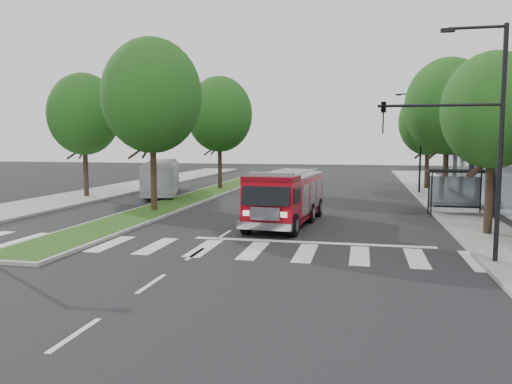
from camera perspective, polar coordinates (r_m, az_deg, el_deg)
ground at (r=22.62m, az=-3.63°, el=-4.87°), size 140.00×140.00×0.00m
sidewalk_right at (r=32.32m, az=23.51°, el=-1.99°), size 5.00×80.00×0.15m
sidewalk_left at (r=37.74m, az=-20.99°, el=-0.84°), size 5.00×80.00×0.15m
median at (r=41.40m, az=-4.90°, el=0.09°), size 3.00×50.00×0.15m
bus_shelter at (r=30.07m, az=21.93°, el=1.29°), size 3.20×1.60×2.61m
tree_right_near at (r=24.07m, az=25.47°, el=8.39°), size 4.40×4.40×8.05m
tree_right_mid at (r=35.89m, az=21.08°, el=9.10°), size 5.60×5.60×9.72m
tree_right_far at (r=45.76m, az=19.09°, el=7.56°), size 5.00×5.00×8.73m
tree_median_near at (r=30.04m, az=-11.81°, el=10.70°), size 5.80×5.80×10.16m
tree_median_far at (r=43.17m, az=-4.19°, el=8.85°), size 5.60×5.60×9.72m
tree_left_mid at (r=38.99m, az=-19.08°, el=8.39°), size 5.20×5.20×9.16m
streetlight_right_near at (r=18.26m, az=23.55°, el=6.83°), size 4.08×0.22×8.00m
streetlight_right_far at (r=41.62m, az=18.11°, el=5.92°), size 2.11×0.20×8.00m
fire_engine at (r=25.16m, az=3.48°, el=-0.69°), size 3.15×8.28×2.81m
city_bus at (r=39.69m, az=-10.74°, el=1.67°), size 5.49×10.25×2.79m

